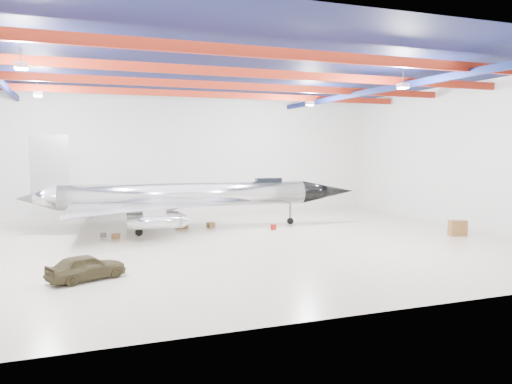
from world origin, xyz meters
name	(u,v)px	position (x,y,z in m)	size (l,w,h in m)	color
floor	(209,244)	(0.00, 0.00, 0.00)	(40.00, 40.00, 0.00)	beige
wall_back	(166,155)	(0.00, 15.00, 5.50)	(40.00, 40.00, 0.00)	silver
wall_right	(462,156)	(20.00, 0.00, 5.50)	(30.00, 30.00, 0.00)	silver
ceiling	(208,69)	(0.00, 0.00, 11.00)	(40.00, 40.00, 0.00)	#0A0F38
ceiling_structure	(208,80)	(0.00, 0.00, 10.32)	(39.50, 29.50, 1.08)	maroon
jet_aircraft	(186,198)	(0.04, 6.73, 2.31)	(25.83, 15.97, 7.04)	silver
jeep	(86,267)	(-7.56, -6.38, 0.61)	(1.45, 3.59, 1.22)	#3B331D
desk	(458,228)	(17.11, -2.97, 0.54)	(1.19, 0.59, 1.09)	brown
crate_ply	(116,236)	(-5.40, 4.07, 0.18)	(0.51, 0.41, 0.36)	olive
toolbox_red	(178,225)	(-0.46, 7.41, 0.16)	(0.47, 0.37, 0.33)	maroon
parts_bin	(211,225)	(1.92, 6.65, 0.19)	(0.54, 0.43, 0.38)	olive
crate_small	(103,235)	(-6.16, 5.20, 0.13)	(0.37, 0.30, 0.26)	#59595B
tool_chest	(273,227)	(6.04, 3.94, 0.20)	(0.45, 0.45, 0.40)	maroon
oil_barrel	(184,227)	(-0.17, 6.55, 0.19)	(0.54, 0.43, 0.38)	olive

